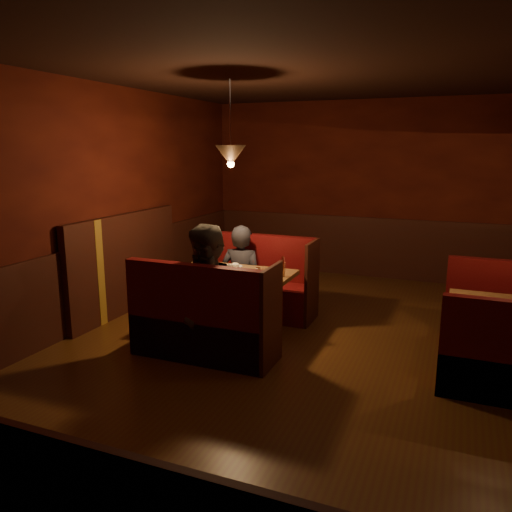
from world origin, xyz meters
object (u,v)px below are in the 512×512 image
at_px(second_bench_far, 507,318).
at_px(diner_b, 211,275).
at_px(main_bench_far, 259,289).
at_px(main_bench_near, 203,328).
at_px(main_table, 233,287).
at_px(second_table, 512,321).
at_px(diner_a, 241,257).

distance_m(second_bench_far, diner_b, 3.29).
bearing_deg(main_bench_far, main_bench_near, -90.00).
distance_m(main_table, second_bench_far, 3.06).
bearing_deg(main_bench_near, diner_b, 63.89).
height_order(second_table, second_bench_far, second_bench_far).
xyz_separation_m(second_bench_far, diner_a, (-3.10, -0.22, 0.48)).
distance_m(main_bench_far, second_bench_far, 2.92).
relative_size(main_table, diner_a, 0.89).
bearing_deg(second_bench_far, main_bench_near, -150.89).
xyz_separation_m(main_bench_far, diner_b, (0.05, -1.45, 0.54)).
xyz_separation_m(main_bench_near, second_bench_far, (2.91, 1.62, -0.03)).
distance_m(diner_a, diner_b, 1.32).
bearing_deg(main_bench_far, main_table, -91.04).
xyz_separation_m(main_table, main_bench_far, (0.01, 0.78, -0.24)).
height_order(second_bench_far, diner_b, diner_b).
relative_size(second_table, second_bench_far, 0.90).
xyz_separation_m(main_table, diner_b, (0.07, -0.67, 0.30)).
distance_m(main_table, main_bench_near, 0.81).
bearing_deg(main_bench_near, diner_a, 97.62).
xyz_separation_m(second_table, diner_a, (-3.08, 0.48, 0.28)).
height_order(main_bench_far, diner_a, diner_a).
height_order(second_table, diner_a, diner_a).
bearing_deg(diner_b, main_bench_near, -124.74).
height_order(main_bench_far, second_table, main_bench_far).
bearing_deg(second_bench_far, diner_a, -175.94).
height_order(main_bench_far, diner_b, diner_b).
xyz_separation_m(main_bench_far, diner_a, (-0.19, -0.15, 0.44)).
bearing_deg(main_table, diner_a, 105.55).
relative_size(main_bench_near, second_table, 1.29).
relative_size(second_table, diner_b, 0.67).
xyz_separation_m(main_bench_near, diner_b, (0.05, 0.10, 0.54)).
distance_m(main_bench_far, second_table, 2.96).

